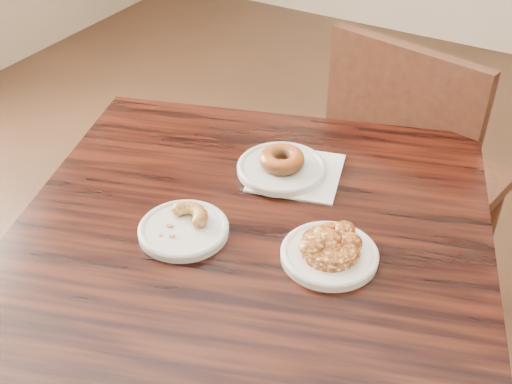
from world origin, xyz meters
The scene contains 9 objects.
cafe_table centered at (-0.29, -0.24, 0.38)m, with size 0.82×0.82×0.75m, color black.
chair_far centered at (-0.17, 0.46, 0.45)m, with size 0.43×0.43×0.90m, color black, non-canonical shape.
napkin centered at (-0.30, -0.05, 0.75)m, with size 0.17×0.17×0.00m, color white.
plate_donut centered at (-0.32, -0.06, 0.76)m, with size 0.17×0.17×0.01m, color silver.
plate_cruller centered at (-0.38, -0.31, 0.76)m, with size 0.16×0.16×0.01m, color white.
plate_fritter centered at (-0.14, -0.24, 0.76)m, with size 0.16×0.16×0.01m, color white.
glazed_donut centered at (-0.32, -0.06, 0.78)m, with size 0.09×0.09×0.03m, color maroon.
apple_fritter centered at (-0.14, -0.24, 0.78)m, with size 0.14×0.14×0.03m, color #421207, non-canonical shape.
cruller_fragment centered at (-0.38, -0.31, 0.77)m, with size 0.09×0.09×0.02m, color brown, non-canonical shape.
Camera 1 is at (0.14, -0.97, 1.46)m, focal length 45.00 mm.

